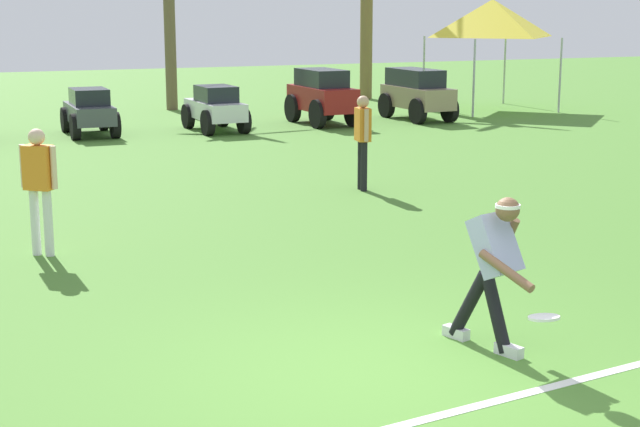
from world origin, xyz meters
name	(u,v)px	position (x,y,z in m)	size (l,w,h in m)	color
ground_plane	(390,375)	(0.00, 0.00, 0.00)	(80.00, 80.00, 0.00)	#4A7E2E
field_line_paint	(442,415)	(0.00, -0.87, 0.00)	(22.43, 0.11, 0.01)	white
frisbee_thrower	(494,264)	(1.11, 0.21, 0.79)	(0.48, 1.15, 1.40)	black
frisbee_in_flight	(544,317)	(1.13, -0.52, 0.52)	(0.29, 0.29, 0.05)	white
teammate_near_sideline	(39,180)	(-2.12, 5.21, 0.94)	(0.43, 0.37, 1.56)	silver
teammate_midfield	(363,134)	(3.32, 7.61, 0.94)	(0.25, 0.50, 1.56)	black
parked_car_slot_c	(89,111)	(0.38, 16.40, 0.56)	(1.10, 2.21, 1.10)	#474C51
parked_car_slot_d	(215,108)	(3.33, 16.01, 0.56)	(1.16, 2.23, 1.10)	silver
parked_car_slot_e	(322,95)	(6.26, 16.30, 0.74)	(1.25, 2.39, 1.40)	maroon
parked_car_slot_f	(417,92)	(8.98, 16.25, 0.72)	(1.22, 2.43, 1.34)	#998466
event_tent	(492,18)	(12.12, 17.64, 2.63)	(2.97, 2.97, 3.16)	#B2B5BA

